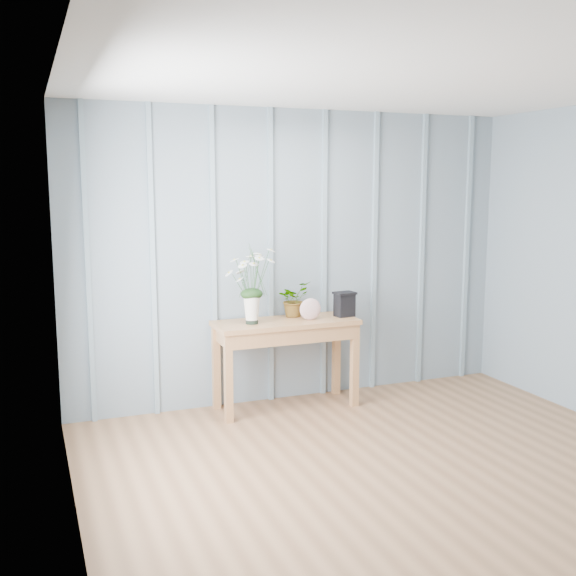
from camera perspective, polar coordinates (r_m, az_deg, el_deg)
name	(u,v)px	position (r m, az deg, el deg)	size (l,w,h in m)	color
ground	(441,506)	(4.25, 12.84, -17.57)	(4.50, 4.50, 0.00)	brown
room_shell	(373,167)	(4.60, 7.19, 10.16)	(4.00, 4.50, 2.50)	gray
sideboard	(286,334)	(5.63, -0.19, -3.90)	(1.20, 0.45, 0.75)	#A67042
daisy_vase	(252,275)	(5.41, -3.10, 1.08)	(0.45, 0.34, 0.63)	black
spider_plant	(294,299)	(5.75, 0.47, -0.94)	(0.27, 0.23, 0.30)	black
felt_disc_vessel	(310,309)	(5.61, 1.90, -1.80)	(0.18, 0.05, 0.18)	#95495A
carved_box	(344,304)	(5.77, 4.80, -1.35)	(0.19, 0.15, 0.21)	black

